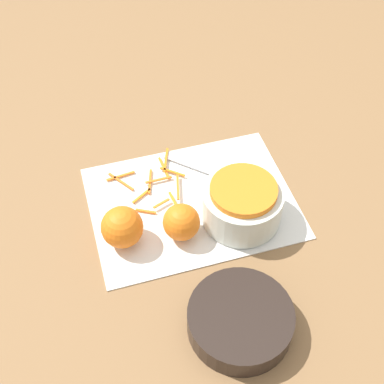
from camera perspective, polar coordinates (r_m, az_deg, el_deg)
ground_plane at (r=1.14m, az=0.00°, el=-1.18°), size 4.00×4.00×0.00m
cutting_board at (r=1.14m, az=0.00°, el=-1.08°), size 0.43×0.32×0.01m
bowl_speckled at (r=1.08m, az=5.38°, el=-1.16°), size 0.16×0.16×0.09m
bowl_dark at (r=0.96m, az=5.10°, el=-13.47°), size 0.19×0.19×0.05m
knife at (r=1.17m, az=4.50°, el=1.50°), size 0.20×0.19×0.02m
orange_left at (r=1.05m, az=-1.14°, el=-3.23°), size 0.07×0.07×0.07m
orange_right at (r=1.05m, az=-7.46°, el=-3.73°), size 0.08×0.08×0.08m
peel_pile at (r=1.17m, az=-4.01°, el=0.99°), size 0.17×0.20×0.01m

